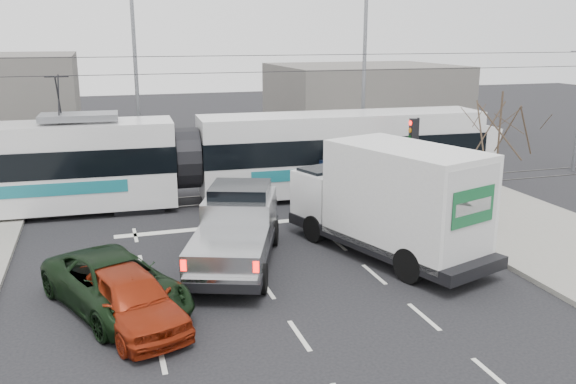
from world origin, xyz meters
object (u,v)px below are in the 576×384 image
object	(u,v)px
green_car	(116,284)
red_car	(130,299)
street_lamp_far	(132,75)
silver_pickup	(237,227)
bare_tree	(500,130)
street_lamp_near	(361,73)
tram	(186,160)
box_truck	(390,202)
navy_pickup	(364,184)
traffic_signal	(414,142)

from	to	relation	value
green_car	red_car	size ratio (longest dim) A/B	1.20
street_lamp_far	silver_pickup	size ratio (longest dim) A/B	1.33
bare_tree	street_lamp_near	bearing A→B (deg)	91.42
street_lamp_far	green_car	world-z (taller)	street_lamp_far
tram	silver_pickup	xyz separation A→B (m)	(0.56, -7.29, -0.78)
box_truck	navy_pickup	bearing A→B (deg)	55.92
street_lamp_near	red_car	size ratio (longest dim) A/B	2.10
bare_tree	red_car	bearing A→B (deg)	-164.09
red_car	silver_pickup	bearing A→B (deg)	26.80
traffic_signal	silver_pickup	bearing A→B (deg)	-153.86
traffic_signal	silver_pickup	size ratio (longest dim) A/B	0.53
silver_pickup	navy_pickup	bearing A→B (deg)	54.55
traffic_signal	street_lamp_far	xyz separation A→B (m)	(-10.66, 9.50, 2.37)
street_lamp_near	green_car	bearing A→B (deg)	-132.95
traffic_signal	tram	bearing A→B (deg)	160.88
traffic_signal	bare_tree	bearing A→B (deg)	-74.24
street_lamp_near	silver_pickup	bearing A→B (deg)	-128.63
tram	green_car	size ratio (longest dim) A/B	5.23
green_car	red_car	distance (m)	1.14
navy_pickup	green_car	world-z (taller)	navy_pickup
bare_tree	street_lamp_far	bearing A→B (deg)	131.12
street_lamp_near	red_car	xyz separation A→B (m)	(-12.85, -15.24, -4.38)
street_lamp_near	navy_pickup	xyz separation A→B (m)	(-3.02, -7.44, -3.99)
traffic_signal	navy_pickup	world-z (taller)	traffic_signal
bare_tree	silver_pickup	world-z (taller)	bare_tree
street_lamp_near	street_lamp_far	bearing A→B (deg)	170.13
navy_pickup	green_car	size ratio (longest dim) A/B	1.11
street_lamp_far	tram	world-z (taller)	street_lamp_far
box_truck	street_lamp_far	bearing A→B (deg)	97.16
tram	box_truck	xyz separation A→B (m)	(5.42, -8.25, -0.10)
tram	box_truck	bearing A→B (deg)	-54.28
street_lamp_near	tram	xyz separation A→B (m)	(-9.88, -4.37, -3.17)
traffic_signal	street_lamp_far	world-z (taller)	street_lamp_far
street_lamp_far	tram	bearing A→B (deg)	-75.75
box_truck	green_car	distance (m)	8.92
street_lamp_near	silver_pickup	size ratio (longest dim) A/B	1.33
silver_pickup	traffic_signal	bearing A→B (deg)	46.84
street_lamp_far	silver_pickup	bearing A→B (deg)	-80.94
bare_tree	green_car	world-z (taller)	bare_tree
traffic_signal	street_lamp_far	size ratio (longest dim) A/B	0.40
bare_tree	red_car	world-z (taller)	bare_tree
navy_pickup	box_truck	bearing A→B (deg)	-126.44
bare_tree	traffic_signal	bearing A→B (deg)	105.76
navy_pickup	red_car	distance (m)	12.56
navy_pickup	tram	bearing A→B (deg)	134.98
street_lamp_near	box_truck	bearing A→B (deg)	-109.47
street_lamp_far	tram	distance (m)	7.30
tram	navy_pickup	size ratio (longest dim) A/B	4.71
traffic_signal	box_truck	distance (m)	6.33
street_lamp_far	box_truck	size ratio (longest dim) A/B	1.14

